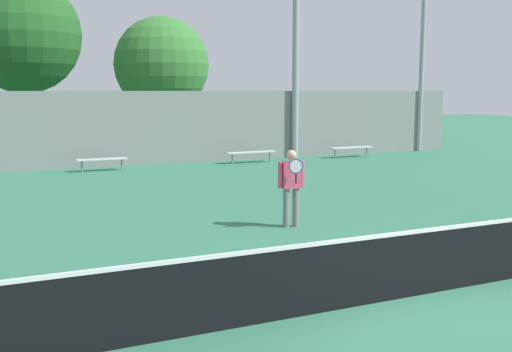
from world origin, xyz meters
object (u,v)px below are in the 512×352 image
Objects in this scene: light_pole_far_right at (423,28)px; tree_dark_dense at (162,65)px; tennis_net at (412,263)px; tennis_player at (291,183)px; bench_courtside_near at (251,153)px; bench_by_gate at (351,148)px; bench_courtside_far at (102,160)px; light_pole_near_left at (296,13)px; tree_green_broad at (22,35)px.

light_pole_far_right is 12.92m from tree_dark_dense.
tennis_net is 22.14m from light_pole_far_right.
bench_courtside_near is (3.96, 10.81, -0.53)m from tennis_player.
bench_by_gate is (4.79, 0.00, -0.00)m from bench_courtside_near.
bench_by_gate is at bearing -167.38° from light_pole_far_right.
light_pole_near_left is at bearing 6.27° from bench_courtside_far.
tennis_player is 11.53m from bench_courtside_near.
tree_dark_dense is at bearing 126.87° from bench_by_gate.
bench_by_gate is at bearing 58.47° from tennis_player.
tennis_player reaches higher than bench_by_gate.
tennis_net reaches higher than bench_courtside_far.
light_pole_near_left reaches higher than tree_dark_dense.
light_pole_far_right is at bearing -33.61° from tree_dark_dense.
bench_courtside_far is 0.16× the size of light_pole_near_left.
tree_dark_dense is at bearing 89.46° from tennis_player.
bench_courtside_far is at bearing 95.35° from tennis_net.
tennis_player reaches higher than bench_courtside_near.
light_pole_far_right reaches higher than bench_courtside_near.
bench_courtside_near is at bearing 77.33° from tennis_player.
light_pole_near_left is at bearing -62.13° from tree_dark_dense.
tennis_net is 18.62m from light_pole_near_left.
tree_green_broad is (-3.42, 22.75, 4.84)m from tennis_net.
bench_by_gate is 0.19× the size of light_pole_near_left.
tree_dark_dense is at bearing 6.59° from tree_green_broad.
bench_courtside_near is 6.29m from light_pole_near_left.
bench_courtside_far is at bearing 107.79° from tennis_player.
bench_by_gate is 6.21m from light_pole_near_left.
tennis_player is at bearing -77.74° from tree_green_broad.
light_pole_far_right is at bearing 49.05° from tennis_player.
light_pole_far_right is (13.86, 16.42, 5.31)m from tennis_net.
tennis_net is at bearing -89.17° from tennis_player.
bench_by_gate is at bearing 58.91° from tennis_net.
bench_courtside_near is at bearing -159.68° from light_pole_near_left.
light_pole_far_right reaches higher than tennis_net.
bench_courtside_near is 0.21× the size of light_pole_far_right.
light_pole_near_left is at bearing 20.32° from bench_courtside_near.
tree_green_broad reaches higher than bench_by_gate.
tennis_net is at bearing -113.20° from light_pole_near_left.
light_pole_far_right is at bearing 0.83° from light_pole_near_left.
tennis_net is 1.06× the size of light_pole_near_left.
light_pole_far_right is (9.37, 1.03, 5.38)m from bench_courtside_near.
bench_by_gate is at bearing -53.13° from tree_dark_dense.
bench_courtside_far is 0.22× the size of tree_green_broad.
tree_dark_dense reaches higher than tennis_net.
tennis_player is 0.15× the size of light_pole_near_left.
light_pole_near_left is (6.99, 16.32, 5.62)m from tennis_net.
tennis_player is 18.48m from light_pole_far_right.
tennis_net is 1.45× the size of tree_green_broad.
tennis_player is 13.92m from bench_by_gate.
light_pole_near_left is 6.88m from light_pole_far_right.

